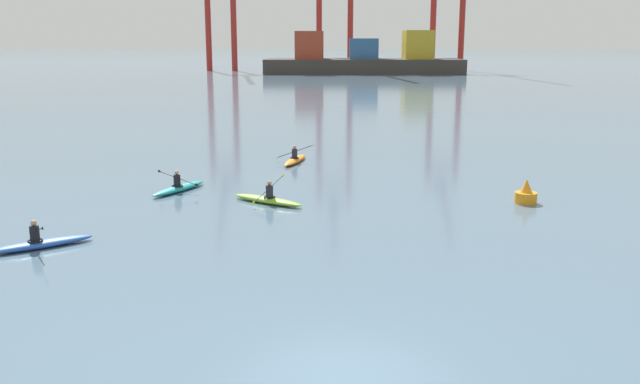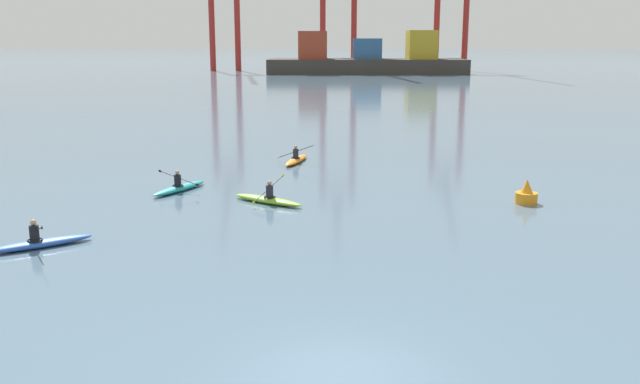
{
  "view_description": "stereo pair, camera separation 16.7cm",
  "coord_description": "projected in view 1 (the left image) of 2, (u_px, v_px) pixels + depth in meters",
  "views": [
    {
      "loc": [
        -0.27,
        -12.41,
        6.6
      ],
      "look_at": [
        -0.75,
        14.02,
        0.6
      ],
      "focal_mm": 38.14,
      "sensor_mm": 36.0,
      "label": 1
    },
    {
      "loc": [
        -0.1,
        -12.41,
        6.6
      ],
      "look_at": [
        -0.75,
        14.02,
        0.6
      ],
      "focal_mm": 38.14,
      "sensor_mm": 36.0,
      "label": 2
    }
  ],
  "objects": [
    {
      "name": "channel_buoy",
      "position": [
        526.0,
        194.0,
        27.75
      ],
      "size": [
        0.9,
        0.9,
        1.0
      ],
      "color": "orange",
      "rests_on": "ground"
    },
    {
      "name": "ground_plane",
      "position": [
        345.0,
        377.0,
        13.56
      ],
      "size": [
        800.0,
        800.0,
        0.0
      ],
      "primitive_type": "plane",
      "color": "slate"
    },
    {
      "name": "kayak_lime",
      "position": [
        268.0,
        199.0,
        27.76
      ],
      "size": [
        3.18,
        2.36,
        1.08
      ],
      "color": "#7ABC2D",
      "rests_on": "ground"
    },
    {
      "name": "kayak_blue",
      "position": [
        39.0,
        243.0,
        21.8
      ],
      "size": [
        3.12,
        2.46,
        0.99
      ],
      "color": "#2856B2",
      "rests_on": "ground"
    },
    {
      "name": "container_barge",
      "position": [
        363.0,
        59.0,
        129.61
      ],
      "size": [
        37.39,
        11.72,
        8.05
      ],
      "color": "#38332D",
      "rests_on": "ground"
    },
    {
      "name": "kayak_orange",
      "position": [
        295.0,
        159.0,
        36.87
      ],
      "size": [
        2.12,
        3.45,
        1.06
      ],
      "color": "orange",
      "rests_on": "ground"
    },
    {
      "name": "kayak_teal",
      "position": [
        179.0,
        187.0,
        29.92
      ],
      "size": [
        2.07,
        3.3,
        0.95
      ],
      "color": "teal",
      "rests_on": "ground"
    }
  ]
}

